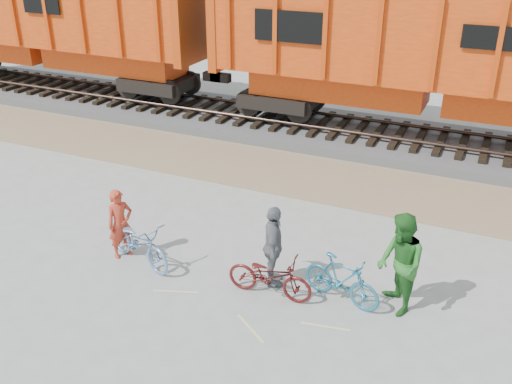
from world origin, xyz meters
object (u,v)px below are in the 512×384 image
bicycle_maroon (270,276)px  person_woman (273,247)px  hopper_car_center (442,54)px  hopper_car_left (46,20)px  person_man (400,264)px  bicycle_blue (138,242)px  person_solo (120,224)px  bicycle_teal (342,280)px

bicycle_maroon → person_woman: size_ratio=1.00×
hopper_car_center → person_woman: (-1.65, -8.74, -2.16)m
hopper_car_left → person_man: size_ratio=7.17×
hopper_car_left → hopper_car_center: same height
hopper_car_left → person_woman: (13.35, -8.74, -2.16)m
bicycle_blue → bicycle_maroon: bearing=-71.0°
hopper_car_center → person_solo: (-5.00, -9.10, -2.24)m
person_woman → hopper_car_left: bearing=34.3°
hopper_car_center → bicycle_teal: 9.11m
person_man → hopper_car_left: bearing=-151.0°
hopper_car_left → hopper_car_center: size_ratio=1.00×
hopper_car_left → person_solo: 13.70m
hopper_car_left → bicycle_teal: bearing=-30.7°
person_woman → bicycle_maroon: bearing=171.6°
hopper_car_left → person_woman: size_ratio=8.24×
bicycle_teal → person_man: 1.13m
hopper_car_left → bicycle_blue: bearing=-41.2°
person_man → person_woman: bearing=-118.0°
hopper_car_left → bicycle_blue: (10.50, -9.20, -2.51)m
hopper_car_left → bicycle_teal: hopper_car_left is taller
hopper_car_center → bicycle_maroon: size_ratio=8.28×
bicycle_blue → person_woman: 2.91m
bicycle_teal → person_solo: (-4.75, -0.35, 0.29)m
bicycle_teal → bicycle_maroon: bicycle_teal is taller
person_man → person_woman: (-2.40, -0.19, -0.13)m
bicycle_blue → bicycle_teal: (4.25, 0.45, -0.02)m
hopper_car_left → person_woman: 16.10m
bicycle_maroon → bicycle_teal: bearing=-75.2°
hopper_car_center → person_woman: hopper_car_center is taller
bicycle_teal → hopper_car_left: bearing=73.0°
hopper_car_center → person_woman: 9.15m
hopper_car_center → bicycle_teal: size_ratio=8.77×
person_solo → person_man: 5.78m
hopper_car_center → bicycle_blue: size_ratio=7.44×
bicycle_maroon → person_solo: (-3.46, 0.04, 0.33)m
bicycle_maroon → person_man: bearing=-77.5°
bicycle_blue → person_solo: 0.58m
person_solo → person_man: size_ratio=0.79×
hopper_car_left → bicycle_maroon: (13.45, -9.14, -2.56)m
bicycle_blue → hopper_car_center: bearing=-8.2°
hopper_car_left → bicycle_teal: size_ratio=8.77×
bicycle_blue → person_man: size_ratio=0.96×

